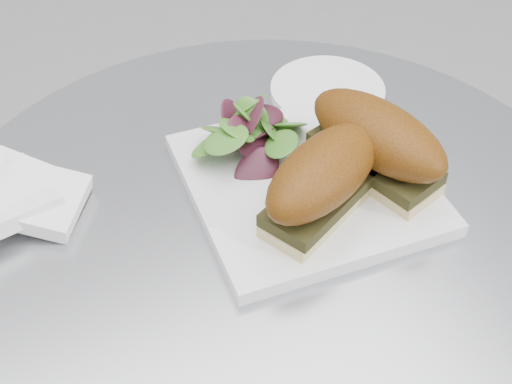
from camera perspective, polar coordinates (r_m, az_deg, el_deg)
table at (r=0.90m, az=1.03°, el=-13.78°), size 0.70×0.70×0.73m
plate at (r=0.74m, az=4.08°, el=0.69°), size 0.26×0.26×0.02m
sandwich_left at (r=0.67m, az=5.40°, el=1.07°), size 0.17×0.13×0.08m
sandwich_right at (r=0.72m, az=9.65°, el=4.07°), size 0.11×0.18×0.08m
salad at (r=0.75m, az=-0.85°, el=4.97°), size 0.12×0.12×0.05m
napkin at (r=0.75m, az=-18.31°, el=-1.06°), size 0.15×0.15×0.02m
saucer at (r=0.87m, az=5.74°, el=8.02°), size 0.14×0.14×0.01m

